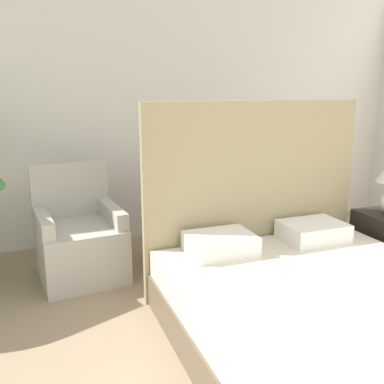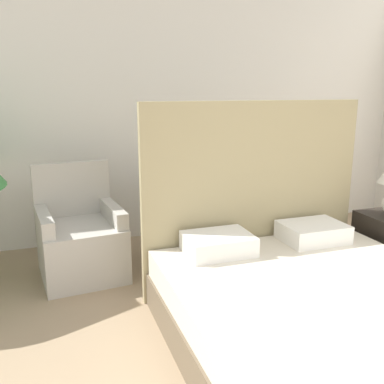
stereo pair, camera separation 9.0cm
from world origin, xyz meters
The scene contains 4 objects.
wall_back centered at (0.00, 3.70, 1.45)m, with size 10.00×0.06×2.90m.
bed centered at (0.37, 1.28, 0.28)m, with size 1.82×2.00×1.52m.
armchair_near_window_left centered at (-0.94, 2.84, 0.29)m, with size 0.75×0.78×0.96m.
armchair_near_window_right centered at (0.08, 2.84, 0.29)m, with size 0.69×0.72×0.96m.
Camera 1 is at (-1.25, -0.77, 1.61)m, focal length 40.00 mm.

